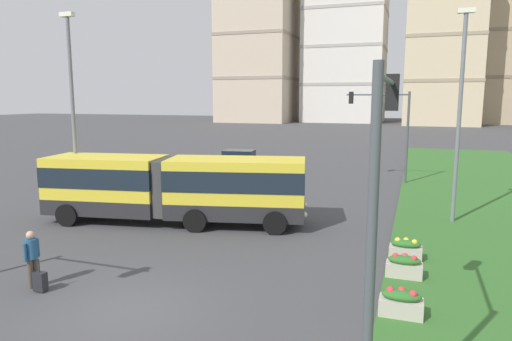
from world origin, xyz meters
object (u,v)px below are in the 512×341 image
at_px(flower_planter_0, 401,303).
at_px(streetlight_left, 73,107).
at_px(apartment_tower_west, 258,17).
at_px(apartment_tower_westcentre, 346,32).
at_px(flower_planter_2, 406,249).
at_px(flower_planter_1, 404,266).
at_px(streetlight_median, 460,109).
at_px(pedestrian_crossing, 32,255).
at_px(apartment_tower_centre, 444,40).
at_px(car_navy_sedan, 240,161).
at_px(rolling_suitcase, 40,281).
at_px(traffic_light_far_right, 387,120).
at_px(traffic_light_near_right, 381,178).
at_px(articulated_bus, 175,187).
at_px(apartment_tower_eastcentre, 509,35).

distance_m(flower_planter_0, streetlight_left, 17.29).
xyz_separation_m(apartment_tower_west, apartment_tower_westcentre, (19.87, 7.19, -3.53)).
height_order(flower_planter_2, apartment_tower_west, apartment_tower_west).
distance_m(flower_planter_1, streetlight_median, 9.21).
height_order(pedestrian_crossing, flower_planter_2, pedestrian_crossing).
bearing_deg(apartment_tower_centre, flower_planter_1, -92.87).
relative_size(car_navy_sedan, flower_planter_2, 4.15).
bearing_deg(flower_planter_1, apartment_tower_westcentre, 99.62).
height_order(rolling_suitcase, flower_planter_2, rolling_suitcase).
relative_size(pedestrian_crossing, flower_planter_2, 1.58).
xyz_separation_m(rolling_suitcase, flower_planter_1, (10.06, 4.53, 0.11)).
distance_m(pedestrian_crossing, apartment_tower_centre, 99.85).
distance_m(flower_planter_1, traffic_light_far_right, 17.71).
xyz_separation_m(traffic_light_far_right, streetlight_left, (-13.66, -13.77, 1.04)).
bearing_deg(flower_planter_0, pedestrian_crossing, -171.62).
bearing_deg(pedestrian_crossing, flower_planter_2, 29.96).
bearing_deg(traffic_light_near_right, pedestrian_crossing, 168.57).
bearing_deg(rolling_suitcase, streetlight_left, 123.75).
relative_size(flower_planter_0, apartment_tower_westcentre, 0.03).
height_order(rolling_suitcase, apartment_tower_westcentre, apartment_tower_westcentre).
bearing_deg(articulated_bus, flower_planter_1, -19.20).
bearing_deg(flower_planter_1, car_navy_sedan, 123.99).
distance_m(traffic_light_near_right, apartment_tower_west, 108.10).
bearing_deg(apartment_tower_westcentre, apartment_tower_centre, -19.12).
distance_m(articulated_bus, apartment_tower_west, 96.54).
height_order(articulated_bus, flower_planter_0, articulated_bus).
relative_size(articulated_bus, streetlight_median, 1.28).
bearing_deg(articulated_bus, car_navy_sedan, 100.43).
distance_m(traffic_light_far_right, streetlight_left, 19.42).
xyz_separation_m(pedestrian_crossing, apartment_tower_eastcentre, (29.25, 109.12, 18.70)).
relative_size(flower_planter_0, apartment_tower_eastcentre, 0.03).
bearing_deg(apartment_tower_west, pedestrian_crossing, -74.87).
relative_size(rolling_suitcase, flower_planter_0, 0.88).
xyz_separation_m(pedestrian_crossing, traffic_light_far_right, (8.78, 21.55, 3.19)).
xyz_separation_m(flower_planter_0, streetlight_left, (-15.39, 6.23, 4.80)).
xyz_separation_m(flower_planter_1, apartment_tower_centre, (4.66, 92.93, 17.35)).
bearing_deg(traffic_light_near_right, apartment_tower_centre, 87.08).
bearing_deg(flower_planter_0, apartment_tower_westcentre, 99.36).
xyz_separation_m(streetlight_left, apartment_tower_eastcentre, (34.13, 101.34, 14.47)).
distance_m(streetlight_median, apartment_tower_west, 96.03).
bearing_deg(apartment_tower_west, rolling_suitcase, -74.66).
distance_m(flower_planter_1, traffic_light_near_right, 7.44).
xyz_separation_m(flower_planter_2, apartment_tower_centre, (4.66, 91.20, 17.35)).
bearing_deg(streetlight_median, traffic_light_far_right, 110.82).
bearing_deg(traffic_light_near_right, apartment_tower_westcentre, 98.84).
relative_size(car_navy_sedan, apartment_tower_westcentre, 0.11).
relative_size(apartment_tower_west, apartment_tower_eastcentre, 1.27).
distance_m(streetlight_median, apartment_tower_eastcentre, 99.64).
relative_size(streetlight_left, streetlight_median, 1.01).
bearing_deg(apartment_tower_west, flower_planter_1, -68.41).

